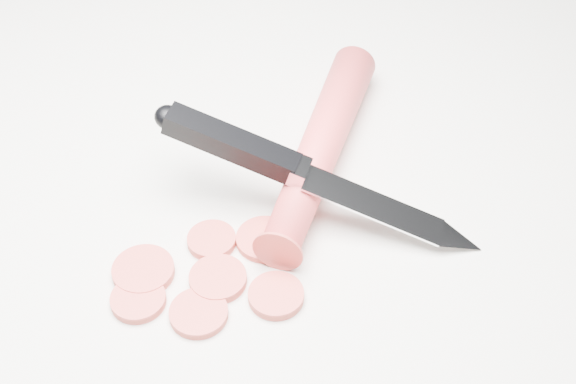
{
  "coord_description": "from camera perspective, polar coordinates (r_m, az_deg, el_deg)",
  "views": [
    {
      "loc": [
        0.08,
        -0.4,
        0.42
      ],
      "look_at": [
        0.04,
        -0.01,
        0.02
      ],
      "focal_mm": 50.0,
      "sensor_mm": 36.0,
      "label": 1
    }
  ],
  "objects": [
    {
      "name": "carrot_slice_1",
      "position": [
        0.52,
        -6.37,
        -8.55
      ],
      "size": [
        0.04,
        0.04,
        0.01
      ],
      "primitive_type": "cylinder",
      "color": "#CF3B35",
      "rests_on": "ground"
    },
    {
      "name": "carrot_slice_4",
      "position": [
        0.52,
        -0.85,
        -7.38
      ],
      "size": [
        0.04,
        0.04,
        0.01
      ],
      "primitive_type": "cylinder",
      "color": "#CF3B35",
      "rests_on": "ground"
    },
    {
      "name": "carrot_slice_3",
      "position": [
        0.55,
        -5.45,
        -3.44
      ],
      "size": [
        0.03,
        0.03,
        0.01
      ],
      "primitive_type": "cylinder",
      "color": "#CF3B35",
      "rests_on": "ground"
    },
    {
      "name": "ground",
      "position": [
        0.58,
        -4.11,
        -0.52
      ],
      "size": [
        2.4,
        2.4,
        0.0
      ],
      "primitive_type": "plane",
      "color": "silver",
      "rests_on": "ground"
    },
    {
      "name": "carrot_slice_6",
      "position": [
        0.53,
        -5.01,
        -6.17
      ],
      "size": [
        0.04,
        0.04,
        0.01
      ],
      "primitive_type": "cylinder",
      "color": "#CF3B35",
      "rests_on": "ground"
    },
    {
      "name": "kitchen_knife",
      "position": [
        0.55,
        2.16,
        1.16
      ],
      "size": [
        0.24,
        0.07,
        0.07
      ],
      "primitive_type": null,
      "color": "silver",
      "rests_on": "ground"
    },
    {
      "name": "carrot_slice_5",
      "position": [
        0.54,
        -10.25,
        -5.53
      ],
      "size": [
        0.04,
        0.04,
        0.01
      ],
      "primitive_type": "cylinder",
      "color": "#CF3B35",
      "rests_on": "ground"
    },
    {
      "name": "carrot_slice_0",
      "position": [
        0.53,
        -10.6,
        -7.52
      ],
      "size": [
        0.04,
        0.04,
        0.01
      ],
      "primitive_type": "cylinder",
      "color": "#CF3B35",
      "rests_on": "ground"
    },
    {
      "name": "carrot_slice_2",
      "position": [
        0.55,
        -1.69,
        -3.37
      ],
      "size": [
        0.04,
        0.04,
        0.01
      ],
      "primitive_type": "cylinder",
      "color": "#CF3B35",
      "rests_on": "ground"
    },
    {
      "name": "carrot",
      "position": [
        0.6,
        2.36,
        3.26
      ],
      "size": [
        0.07,
        0.22,
        0.03
      ],
      "primitive_type": "cylinder",
      "rotation": [
        1.57,
        0.0,
        -0.2
      ],
      "color": "#E6363B",
      "rests_on": "ground"
    }
  ]
}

